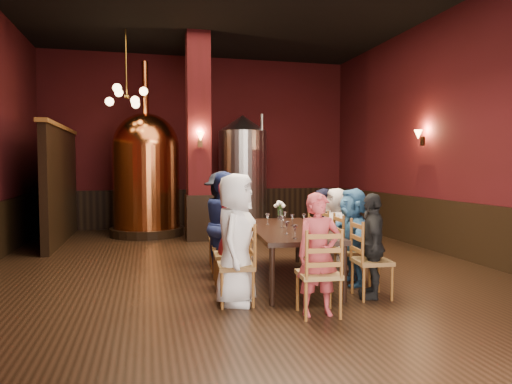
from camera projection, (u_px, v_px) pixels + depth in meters
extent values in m
plane|color=black|center=(237.00, 266.00, 7.43)|extent=(10.00, 10.00, 0.00)
cube|color=#410E12|center=(200.00, 142.00, 12.15)|extent=(8.00, 0.02, 4.50)
cube|color=#410E12|center=(416.00, 52.00, 2.45)|extent=(8.00, 0.02, 4.50)
cube|color=#410E12|center=(454.00, 132.00, 8.24)|extent=(0.02, 10.00, 4.50)
cube|color=black|center=(449.00, 228.00, 8.33)|extent=(0.08, 9.90, 1.00)
cube|color=black|center=(201.00, 208.00, 12.22)|extent=(7.90, 0.08, 1.00)
cube|color=#410E12|center=(198.00, 137.00, 9.95)|extent=(0.58, 0.58, 4.50)
cube|color=black|center=(61.00, 186.00, 9.72)|extent=(0.22, 3.50, 2.40)
cube|color=black|center=(287.00, 230.00, 6.50)|extent=(1.19, 2.47, 0.06)
cylinder|color=black|center=(272.00, 276.00, 5.33)|extent=(0.07, 0.07, 0.69)
cylinder|color=black|center=(344.00, 274.00, 5.46)|extent=(0.07, 0.07, 0.69)
cylinder|color=black|center=(246.00, 243.00, 7.58)|extent=(0.07, 0.07, 0.69)
cylinder|color=black|center=(298.00, 242.00, 7.71)|extent=(0.07, 0.07, 0.69)
imported|color=white|center=(236.00, 239.00, 5.38)|extent=(0.76, 0.89, 1.55)
imported|color=maroon|center=(230.00, 235.00, 6.04)|extent=(0.35, 0.53, 1.44)
imported|color=navy|center=(226.00, 224.00, 6.69)|extent=(0.41, 0.77, 1.55)
imported|color=black|center=(222.00, 219.00, 7.35)|extent=(0.84, 1.12, 1.55)
imported|color=black|center=(372.00, 245.00, 5.65)|extent=(0.59, 0.83, 1.30)
imported|color=#326697|center=(352.00, 236.00, 6.31)|extent=(0.48, 1.26, 1.33)
imported|color=beige|center=(337.00, 230.00, 6.96)|extent=(0.43, 0.64, 1.30)
imported|color=#1B1C36|center=(324.00, 226.00, 7.62)|extent=(0.40, 0.65, 1.26)
imported|color=#B33B41|center=(319.00, 254.00, 4.97)|extent=(0.50, 0.34, 1.34)
cylinder|color=black|center=(147.00, 231.00, 10.73)|extent=(1.71, 1.71, 0.19)
cylinder|color=#C1602C|center=(147.00, 187.00, 10.66)|extent=(1.66, 1.66, 1.90)
sphere|color=#C1602C|center=(146.00, 146.00, 10.61)|extent=(1.52, 1.52, 1.52)
cylinder|color=#C1602C|center=(145.00, 89.00, 10.53)|extent=(0.15, 0.15, 1.23)
cylinder|color=#B2B2B7|center=(243.00, 181.00, 11.39)|extent=(1.34, 1.34, 2.49)
cone|color=#B2B2B7|center=(243.00, 123.00, 11.31)|extent=(1.19, 1.19, 0.40)
cylinder|color=#B2B2B7|center=(262.00, 172.00, 11.09)|extent=(0.08, 0.08, 2.78)
cylinder|color=white|center=(280.00, 214.00, 7.49)|extent=(0.09, 0.09, 0.17)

